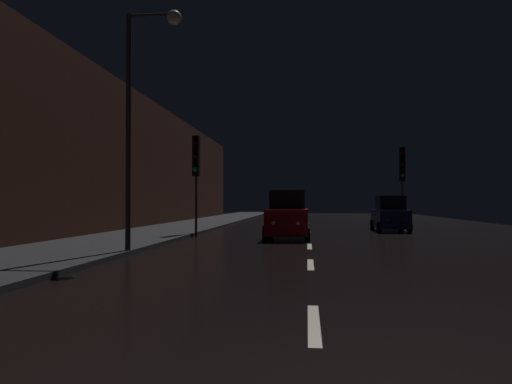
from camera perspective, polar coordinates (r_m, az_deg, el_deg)
The scene contains 9 objects.
ground at distance 28.06m, azimuth 6.14°, elevation -4.45°, with size 27.49×84.00×0.02m, color black.
sidewalk_left at distance 29.03m, azimuth -8.97°, elevation -4.16°, with size 4.40×84.00×0.15m, color #28282B.
building_facade_left at distance 26.61m, azimuth -16.33°, elevation 4.04°, with size 0.80×63.00×7.98m, color #472319.
lane_centerline at distance 19.23m, azimuth 6.23°, elevation -5.92°, with size 0.16×28.10×0.01m.
traffic_light_far_right at distance 28.76m, azimuth 16.64°, elevation 2.43°, with size 0.33×0.47×4.67m.
traffic_light_far_left at distance 23.10m, azimuth -6.98°, elevation 3.31°, with size 0.31×0.46×4.70m.
streetlamp_overhead at distance 15.42m, azimuth -12.99°, elevation 11.07°, with size 1.70×0.44×7.36m.
car_approaching_headlights at distance 21.54m, azimuth 3.71°, elevation -2.86°, with size 1.93×4.19×2.11m.
car_parked_right_far at distance 27.87m, azimuth 15.33°, elevation -2.60°, with size 1.77×3.83×1.93m.
Camera 1 is at (-0.09, -3.51, 1.61)m, focal length 34.40 mm.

